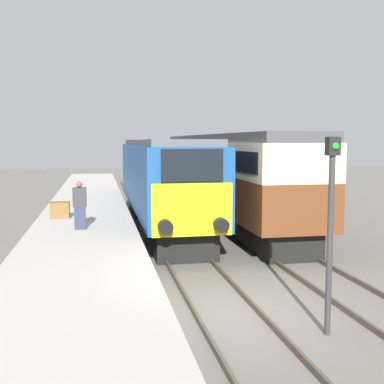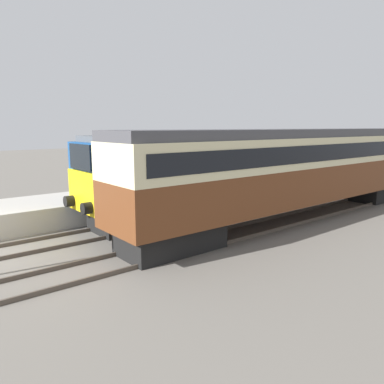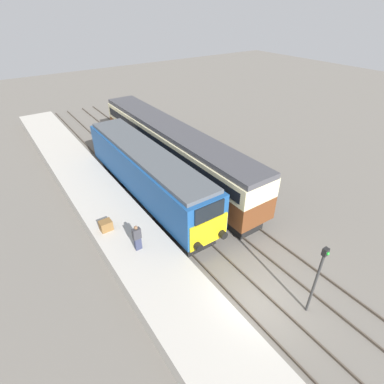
# 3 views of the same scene
# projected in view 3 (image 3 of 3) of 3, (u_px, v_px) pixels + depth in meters

# --- Properties ---
(ground_plane) EXTENTS (120.00, 120.00, 0.00)m
(ground_plane) POSITION_uv_depth(u_px,v_px,m) (257.00, 305.00, 14.45)
(ground_plane) COLOR slate
(platform_left) EXTENTS (3.50, 50.00, 1.00)m
(platform_left) POSITION_uv_depth(u_px,v_px,m) (124.00, 233.00, 18.10)
(platform_left) COLOR #B7B2A8
(platform_left) RESTS_ON ground_plane
(rails_near_track) EXTENTS (1.51, 60.00, 0.14)m
(rails_near_track) POSITION_uv_depth(u_px,v_px,m) (197.00, 245.00, 17.85)
(rails_near_track) COLOR #4C4238
(rails_near_track) RESTS_ON ground_plane
(rails_far_track) EXTENTS (1.50, 60.00, 0.14)m
(rails_far_track) POSITION_uv_depth(u_px,v_px,m) (240.00, 224.00, 19.47)
(rails_far_track) COLOR #4C4238
(rails_far_track) RESTS_ON ground_plane
(locomotive) EXTENTS (2.70, 14.60, 3.93)m
(locomotive) POSITION_uv_depth(u_px,v_px,m) (147.00, 173.00, 20.84)
(locomotive) COLOR black
(locomotive) RESTS_ON ground_plane
(passenger_carriage) EXTENTS (2.75, 19.40, 4.18)m
(passenger_carriage) POSITION_uv_depth(u_px,v_px,m) (172.00, 146.00, 23.76)
(passenger_carriage) COLOR black
(passenger_carriage) RESTS_ON ground_plane
(person_on_platform) EXTENTS (0.44, 0.26, 1.57)m
(person_on_platform) POSITION_uv_depth(u_px,v_px,m) (137.00, 238.00, 15.83)
(person_on_platform) COLOR #2D334C
(person_on_platform) RESTS_ON platform_left
(signal_post) EXTENTS (0.24, 0.28, 3.96)m
(signal_post) POSITION_uv_depth(u_px,v_px,m) (317.00, 276.00, 12.93)
(signal_post) COLOR #333333
(signal_post) RESTS_ON ground_plane
(luggage_crate) EXTENTS (0.70, 0.56, 0.60)m
(luggage_crate) POSITION_uv_depth(u_px,v_px,m) (106.00, 225.00, 17.43)
(luggage_crate) COLOR brown
(luggage_crate) RESTS_ON platform_left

